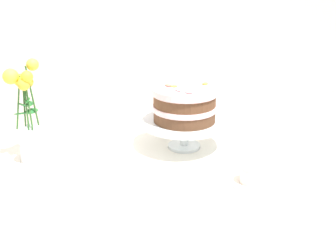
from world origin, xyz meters
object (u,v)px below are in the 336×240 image
(layer_cake, at_px, (185,104))
(flower_vase, at_px, (28,119))
(cake_stand, at_px, (184,125))
(teacup, at_px, (252,177))
(dining_table, at_px, (161,187))

(layer_cake, relative_size, flower_vase, 0.66)
(cake_stand, relative_size, flower_vase, 0.89)
(flower_vase, height_order, teacup, flower_vase)
(dining_table, relative_size, layer_cake, 6.48)
(dining_table, height_order, flower_vase, flower_vase)
(flower_vase, bearing_deg, dining_table, -32.88)
(layer_cake, bearing_deg, cake_stand, 44.50)
(dining_table, bearing_deg, cake_stand, 21.87)
(dining_table, relative_size, teacup, 11.85)
(layer_cake, bearing_deg, dining_table, -158.13)
(dining_table, distance_m, cake_stand, 0.22)
(dining_table, height_order, layer_cake, layer_cake)
(dining_table, bearing_deg, layer_cake, 21.87)
(cake_stand, height_order, teacup, cake_stand)
(cake_stand, xyz_separation_m, layer_cake, (-0.00, -0.00, 0.08))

